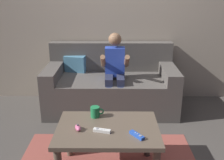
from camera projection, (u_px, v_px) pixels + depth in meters
name	position (u px, v px, depth m)	size (l,w,h in m)	color
ground_plane	(122.00, 160.00, 2.47)	(8.69, 8.69, 0.00)	#4C4742
wall_back	(120.00, 9.00, 3.52)	(4.35, 0.05, 2.50)	#B2A38E
couch	(111.00, 86.00, 3.47)	(1.64, 0.80, 0.83)	#56514C
person_seated_on_couch	(115.00, 70.00, 3.20)	(0.34, 0.41, 1.01)	#282D47
coffee_table	(108.00, 135.00, 2.19)	(0.84, 0.59, 0.44)	brown
game_remote_blue_near_edge	(137.00, 135.00, 2.03)	(0.11, 0.13, 0.03)	blue
nunchuk_pink	(78.00, 128.00, 2.12)	(0.07, 0.10, 0.05)	pink
game_remote_white_far_corner	(102.00, 131.00, 2.10)	(0.14, 0.07, 0.03)	white
coffee_mug	(95.00, 112.00, 2.33)	(0.12, 0.08, 0.10)	#1E7F47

